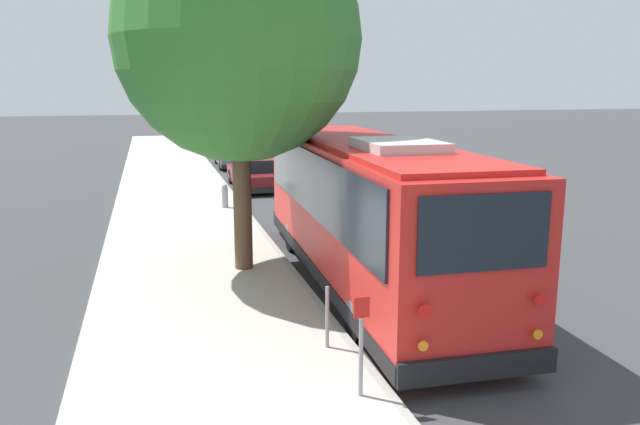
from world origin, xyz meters
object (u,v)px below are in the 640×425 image
Objects in this scene: parked_sedan_maroon at (254,174)px; sign_post_far at (327,317)px; shuttle_bus at (367,205)px; parked_sedan_gray at (233,155)px; fire_hydrant at (225,196)px; street_tree at (237,21)px; sign_post_near at (361,345)px; parked_sedan_tan at (207,135)px; parked_sedan_white at (213,142)px.

parked_sedan_maroon reaches higher than sign_post_far.
shuttle_bus is 20.55m from parked_sedan_gray.
fire_hydrant is at bearing 0.96° from sign_post_far.
parked_sedan_gray is at bearing -6.78° from street_tree.
parked_sedan_gray is 3.19× the size of sign_post_near.
sign_post_far is at bearing 0.00° from sign_post_near.
parked_sedan_gray is (20.51, 0.20, -1.14)m from shuttle_bus.
parked_sedan_maroon is at bearing -20.96° from fire_hydrant.
street_tree reaches higher than sign_post_near.
parked_sedan_gray is at bearing -3.90° from sign_post_far.
sign_post_near is (-38.91, 1.49, 0.28)m from parked_sedan_tan.
fire_hydrant is at bearing 0.85° from sign_post_near.
sign_post_far is at bearing 174.66° from parked_sedan_maroon.
parked_sedan_maroon reaches higher than fire_hydrant.
street_tree is 8.72m from fire_hydrant.
parked_sedan_gray is 0.52× the size of street_tree.
sign_post_far is (-23.84, 1.62, 0.04)m from parked_sedan_gray.
shuttle_bus is 5.36m from sign_post_near.
parked_sedan_white reaches higher than fire_hydrant.
sign_post_far is at bearing -179.04° from fire_hydrant.
fire_hydrant is at bearing -3.46° from street_tree.
street_tree is (-32.41, 2.12, 4.99)m from parked_sedan_tan.
street_tree reaches higher than parked_sedan_maroon.
sign_post_far is at bearing 172.70° from parked_sedan_white.
street_tree is at bearing 176.54° from fire_hydrant.
street_tree reaches higher than parked_sedan_white.
parked_sedan_maroon is 3.33× the size of sign_post_near.
street_tree is at bearing 7.39° from sign_post_far.
sign_post_near reaches higher than parked_sedan_white.
shuttle_bus reaches higher than parked_sedan_gray.
shuttle_bus reaches higher than parked_sedan_tan.
parked_sedan_maroon is (13.30, 0.24, -1.16)m from shuttle_bus.
parked_sedan_tan is 5.28× the size of fire_hydrant.
parked_sedan_tan is at bearing -3.82° from fire_hydrant.
parked_sedan_maroon is 1.04× the size of parked_sedan_gray.
parked_sedan_white is 0.53× the size of street_tree.
sign_post_near reaches higher than parked_sedan_tan.
sign_post_near reaches higher than parked_sedan_maroon.
parked_sedan_tan reaches higher than fire_hydrant.
parked_sedan_white is 5.52× the size of fire_hydrant.
street_tree is 8.06m from sign_post_near.
sign_post_far is at bearing 177.33° from parked_sedan_gray.
parked_sedan_gray is 19.75m from street_tree.
parked_sedan_maroon is 1.04× the size of parked_sedan_white.
parked_sedan_tan is 4.23× the size of sign_post_far.
sign_post_far is at bearing -172.61° from street_tree.
parked_sedan_white is at bearing -2.34° from sign_post_near.
fire_hydrant is at bearing 171.41° from parked_sedan_tan.
parked_sedan_gray reaches higher than sign_post_far.
parked_sedan_gray is 4.40× the size of sign_post_far.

